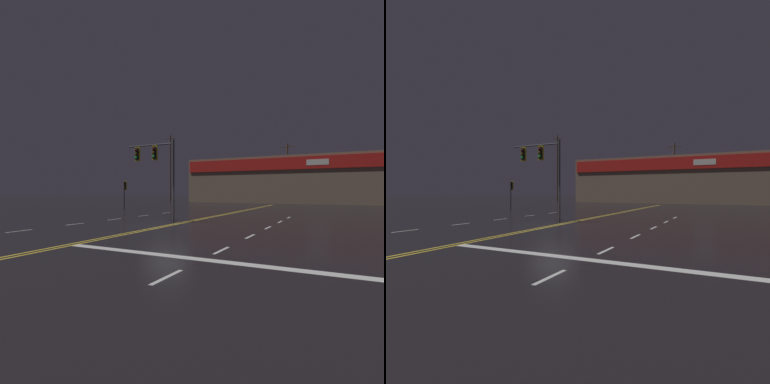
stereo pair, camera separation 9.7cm
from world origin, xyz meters
The scene contains 6 objects.
ground_plane centered at (0.00, 0.00, 0.00)m, with size 200.00×200.00×0.00m, color black.
road_markings centered at (1.15, -1.44, 0.00)m, with size 16.55×60.00×0.01m.
traffic_signal_median centered at (-2.07, 1.79, 4.13)m, with size 3.70×0.36×5.44m.
traffic_signal_corner_northwest centered at (-12.47, 11.31, 2.33)m, with size 0.42×0.36×3.18m.
building_backdrop centered at (0.00, 39.83, 3.97)m, with size 33.27×10.23×7.92m.
utility_pole_row centered at (-1.37, 35.03, 5.74)m, with size 43.82×0.26×12.92m.
Camera 2 is at (9.43, -15.08, 2.07)m, focal length 28.00 mm.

